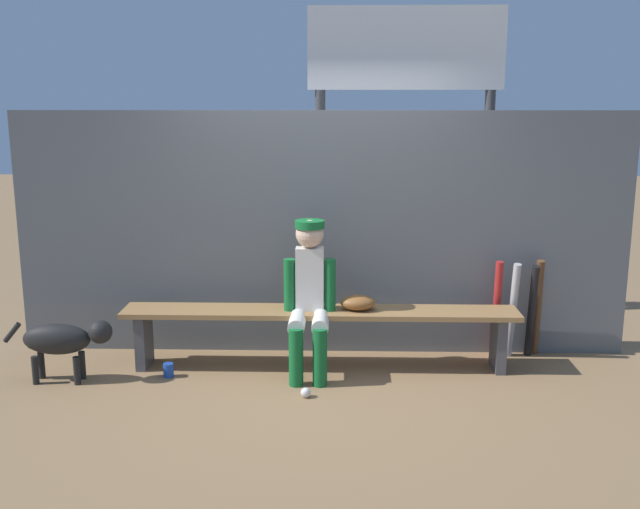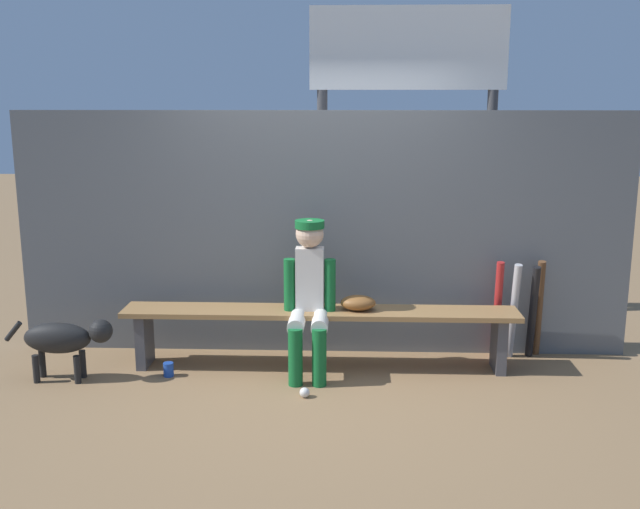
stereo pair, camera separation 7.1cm
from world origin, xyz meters
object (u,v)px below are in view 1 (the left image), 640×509
at_px(baseball, 306,393).
at_px(scoreboard, 412,87).
at_px(dugout_bench, 320,321).
at_px(cup_on_bench, 316,301).
at_px(dog, 64,340).
at_px(bat_aluminum_silver, 513,311).
at_px(bat_wood_dark, 537,308).
at_px(baseball_glove, 358,303).
at_px(bat_aluminum_red, 497,309).
at_px(cup_on_ground, 168,370).
at_px(player_seated, 309,292).
at_px(bat_aluminum_black, 532,311).

relative_size(baseball, scoreboard, 0.02).
distance_m(dugout_bench, cup_on_bench, 0.17).
bearing_deg(dog, dugout_bench, 10.15).
height_order(dugout_bench, bat_aluminum_silver, bat_aluminum_silver).
xyz_separation_m(bat_aluminum_silver, bat_wood_dark, (0.22, 0.07, 0.01)).
bearing_deg(baseball_glove, bat_aluminum_silver, 11.50).
distance_m(bat_aluminum_silver, baseball, 1.93).
xyz_separation_m(bat_aluminum_red, bat_aluminum_silver, (0.13, -0.02, -0.00)).
height_order(bat_aluminum_silver, cup_on_ground, bat_aluminum_silver).
bearing_deg(dugout_bench, bat_aluminum_red, 10.79).
relative_size(player_seated, scoreboard, 0.38).
distance_m(bat_aluminum_black, dog, 3.74).
relative_size(player_seated, bat_aluminum_black, 1.48).
relative_size(bat_aluminum_black, dog, 0.97).
bearing_deg(bat_aluminum_silver, bat_aluminum_red, 172.70).
bearing_deg(player_seated, cup_on_bench, 75.67).
height_order(dugout_bench, cup_on_ground, dugout_bench).
bearing_deg(bat_wood_dark, player_seated, -166.80).
bearing_deg(dog, cup_on_bench, 12.25).
height_order(player_seated, bat_aluminum_red, player_seated).
height_order(player_seated, bat_aluminum_silver, player_seated).
bearing_deg(cup_on_bench, dog, -167.75).
distance_m(bat_aluminum_black, baseball, 2.07).
height_order(bat_aluminum_silver, cup_on_bench, bat_aluminum_silver).
bearing_deg(bat_aluminum_black, cup_on_ground, -170.20).
xyz_separation_m(cup_on_ground, scoreboard, (2.02, 1.79, 2.19)).
relative_size(bat_aluminum_black, scoreboard, 0.25).
relative_size(baseball, cup_on_bench, 0.67).
xyz_separation_m(bat_wood_dark, baseball, (-1.90, -0.94, -0.38)).
height_order(cup_on_ground, scoreboard, scoreboard).
xyz_separation_m(dugout_bench, cup_on_bench, (-0.03, 0.07, 0.15)).
xyz_separation_m(bat_aluminum_black, dog, (-3.69, -0.62, -0.07)).
relative_size(baseball, cup_on_ground, 0.67).
xyz_separation_m(bat_aluminum_red, cup_on_ground, (-2.64, -0.52, -0.36)).
bearing_deg(baseball, bat_wood_dark, 26.32).
distance_m(dugout_bench, bat_aluminum_black, 1.77).
bearing_deg(cup_on_bench, cup_on_ground, -165.10).
distance_m(bat_aluminum_red, cup_on_ground, 2.72).
distance_m(dugout_bench, baseball_glove, 0.34).
relative_size(player_seated, bat_wood_dark, 1.44).
distance_m(baseball_glove, cup_on_ground, 1.58).
xyz_separation_m(baseball_glove, cup_on_ground, (-1.48, -0.24, -0.49)).
height_order(dugout_bench, player_seated, player_seated).
relative_size(bat_aluminum_red, baseball, 11.29).
height_order(dugout_bench, bat_wood_dark, bat_wood_dark).
bearing_deg(dugout_bench, bat_aluminum_silver, 9.36).
height_order(bat_aluminum_silver, dog, bat_aluminum_silver).
relative_size(bat_wood_dark, scoreboard, 0.26).
bearing_deg(baseball_glove, scoreboard, 71.02).
xyz_separation_m(baseball_glove, bat_aluminum_silver, (1.29, 0.26, -0.13)).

